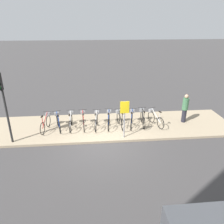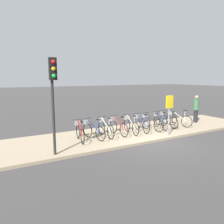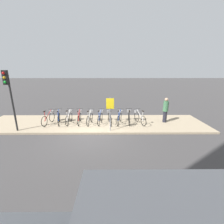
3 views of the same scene
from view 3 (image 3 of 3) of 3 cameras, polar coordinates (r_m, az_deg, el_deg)
ground_plane at (r=8.76m, az=-7.70°, el=-8.52°), size 120.00×120.00×0.00m
sidewalk at (r=10.31m, az=-6.54°, el=-4.29°), size 14.78×3.43×0.12m
parked_bicycle_0 at (r=10.76m, az=-22.88°, el=-1.86°), size 0.46×1.56×0.97m
parked_bicycle_1 at (r=10.57m, az=-19.59°, el=-1.84°), size 0.56×1.53×0.97m
parked_bicycle_2 at (r=10.41m, az=-15.98°, el=-1.77°), size 0.46×1.58×0.97m
parked_bicycle_3 at (r=10.25m, az=-12.33°, el=-1.80°), size 0.46×1.57×0.97m
parked_bicycle_4 at (r=10.06m, az=-8.40°, el=-1.93°), size 0.46×1.57×0.97m
parked_bicycle_5 at (r=10.03m, az=-4.47°, el=-1.86°), size 0.46×1.57×0.97m
parked_bicycle_6 at (r=9.96m, az=-0.89°, el=-1.94°), size 0.46×1.57×0.97m
parked_bicycle_7 at (r=10.00m, az=2.90°, el=-1.89°), size 0.53×1.54×0.97m
parked_bicycle_8 at (r=10.13m, az=6.46°, el=-1.74°), size 0.46×1.57×0.97m
parked_bicycle_9 at (r=10.14m, az=10.36°, el=-1.88°), size 0.62×1.51×0.97m
pedestrian at (r=10.69m, az=19.71°, el=0.88°), size 0.34×0.34×1.68m
traffic_light at (r=9.91m, az=-34.72°, el=7.32°), size 0.24×0.40×3.45m
sign_post at (r=8.48m, az=-0.73°, el=1.18°), size 0.44×0.07×1.94m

